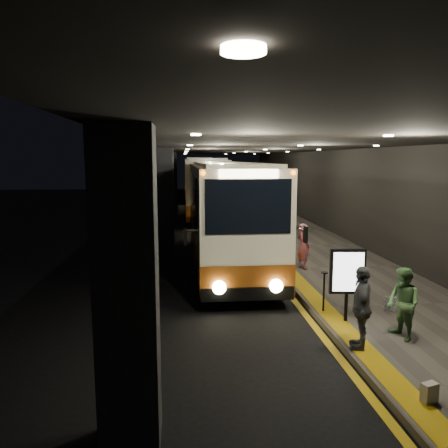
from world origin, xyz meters
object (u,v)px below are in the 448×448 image
passenger_waiting_green (403,304)px  stanchion_post (324,292)px  coach_main (225,216)px  passenger_boarding (303,246)px  bag_polka (390,304)px  passenger_waiting_grey (361,308)px  info_sign (348,273)px  coach_second (207,189)px  coach_third (198,179)px  bag_plain (429,393)px

passenger_waiting_green → stanchion_post: passenger_waiting_green is taller
coach_main → passenger_boarding: 3.29m
bag_polka → stanchion_post: (-1.69, 0.14, 0.32)m
passenger_waiting_grey → info_sign: size_ratio=0.98×
coach_second → passenger_waiting_grey: bearing=-82.8°
coach_third → bag_polka: bearing=-83.3°
passenger_waiting_grey → bag_plain: passenger_waiting_grey is taller
coach_third → passenger_waiting_grey: 36.29m
passenger_waiting_green → bag_polka: bearing=152.3°
info_sign → stanchion_post: bearing=120.2°
coach_third → passenger_waiting_green: bearing=-84.5°
bag_plain → info_sign: 3.64m
passenger_waiting_green → bag_polka: size_ratio=4.22×
passenger_boarding → passenger_waiting_green: bearing=160.0°
passenger_waiting_green → info_sign: bearing=-152.3°
coach_main → coach_second: coach_second is taller
coach_second → coach_third: 13.86m
passenger_waiting_green → coach_main: bearing=-168.6°
coach_third → info_sign: coach_third is taller
passenger_boarding → bag_plain: bearing=153.6°
coach_third → passenger_waiting_grey: bearing=-86.2°
passenger_waiting_green → info_sign: info_sign is taller
coach_second → info_sign: (2.08, -20.91, -0.54)m
coach_third → passenger_waiting_grey: (1.95, -36.23, -0.91)m
bag_polka → stanchion_post: 1.72m
bag_plain → info_sign: bearing=90.5°
coach_main → coach_third: (-0.03, 27.81, 0.13)m
coach_third → bag_plain: bearing=-86.0°
coach_third → info_sign: size_ratio=7.26×
passenger_waiting_green → bag_plain: (-0.78, -2.40, -0.62)m
passenger_waiting_grey → coach_second: bearing=-154.3°
bag_plain → stanchion_post: (-0.34, 4.21, 0.34)m
coach_second → passenger_waiting_grey: (1.82, -22.37, -0.86)m
stanchion_post → passenger_boarding: bearing=81.1°
passenger_waiting_grey → bag_plain: 2.17m
passenger_waiting_green → passenger_waiting_grey: (-1.07, -0.36, 0.08)m
coach_main → passenger_waiting_green: coach_main is taller
stanchion_post → coach_main: bearing=106.7°
coach_third → coach_main: bearing=-89.3°
bag_polka → passenger_boarding: bearing=102.7°
bag_polka → coach_main: bearing=119.1°
coach_second → passenger_waiting_grey: 22.46m
passenger_waiting_grey → coach_main: bearing=-146.1°
coach_second → passenger_waiting_green: bearing=-79.9°
coach_second → passenger_waiting_grey: coach_second is taller
bag_polka → bag_plain: 4.29m
bag_polka → bag_plain: bag_polka is taller
coach_second → stanchion_post: coach_second is taller
coach_main → stanchion_post: size_ratio=11.91×
coach_third → info_sign: 34.85m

